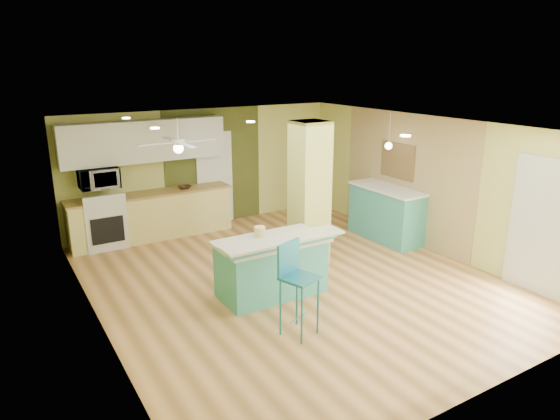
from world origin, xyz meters
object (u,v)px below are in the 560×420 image
object	(u,v)px
bar_stool	(295,274)
side_counter	(387,213)
fruit_bowl	(184,187)
canister	(260,231)
peninsula	(272,266)

from	to	relation	value
bar_stool	side_counter	distance (m)	4.15
fruit_bowl	bar_stool	bearing A→B (deg)	-93.18
side_counter	canister	size ratio (longest dim) A/B	9.54
side_counter	canister	xyz separation A→B (m)	(-3.31, -0.75, 0.42)
bar_stool	canister	xyz separation A→B (m)	(0.25, 1.37, 0.12)
side_counter	fruit_bowl	size ratio (longest dim) A/B	6.33
peninsula	side_counter	size ratio (longest dim) A/B	1.15
bar_stool	fruit_bowl	world-z (taller)	bar_stool
bar_stool	fruit_bowl	bearing A→B (deg)	67.65
side_counter	peninsula	bearing A→B (deg)	-162.85
canister	peninsula	bearing A→B (deg)	-74.64
peninsula	canister	size ratio (longest dim) A/B	10.98
fruit_bowl	side_counter	bearing A→B (deg)	-36.24
bar_stool	side_counter	size ratio (longest dim) A/B	0.76
bar_stool	fruit_bowl	distance (m)	4.55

